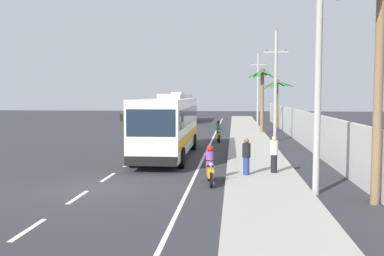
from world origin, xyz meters
name	(u,v)px	position (x,y,z in m)	size (l,w,h in m)	color
ground_plane	(90,189)	(0.00, 0.00, 0.00)	(160.00, 160.00, 0.00)	#303035
sidewalk_kerb	(255,154)	(6.80, 10.00, 0.07)	(3.20, 90.00, 0.14)	#A8A399
lane_markings	(189,146)	(2.34, 14.44, 0.00)	(3.94, 71.00, 0.01)	white
boundary_wall	(308,130)	(10.60, 14.00, 1.23)	(0.24, 60.00, 2.45)	#B2B2AD
coach_bus_foreground	(168,124)	(1.68, 9.04, 1.92)	(2.98, 11.42, 3.69)	white
coach_bus_far_lane	(179,107)	(-1.69, 40.39, 2.06)	(2.90, 10.72, 3.97)	white
motorcycle_beside_bus	(210,168)	(4.57, 1.41, 0.65)	(0.56, 1.96, 1.58)	black
motorcycle_trailing	(219,133)	(4.36, 17.10, 0.67)	(0.56, 1.96, 1.66)	black
pedestrian_near_kerb	(246,156)	(6.09, 2.81, 0.97)	(0.36, 0.36, 1.60)	navy
pedestrian_midwalk	(274,153)	(7.34, 3.47, 1.01)	(0.36, 0.36, 1.67)	black
utility_pole_nearest	(318,67)	(8.54, -0.08, 4.63)	(2.13, 0.24, 8.92)	#9E9E99
utility_pole_mid	(276,84)	(8.78, 18.52, 4.46)	(1.87, 0.24, 8.62)	#9E9E99
utility_pole_far	(258,88)	(8.43, 37.13, 4.47)	(1.83, 0.24, 8.63)	#9E9E99
palm_nearest	(262,89)	(8.12, 24.56, 4.14)	(2.66, 2.73, 6.08)	brown
palm_second	(380,36)	(10.23, -1.37, 5.54)	(3.60, 3.20, 7.79)	brown
palm_third	(277,94)	(10.18, 31.74, 3.75)	(3.53, 3.29, 5.35)	brown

